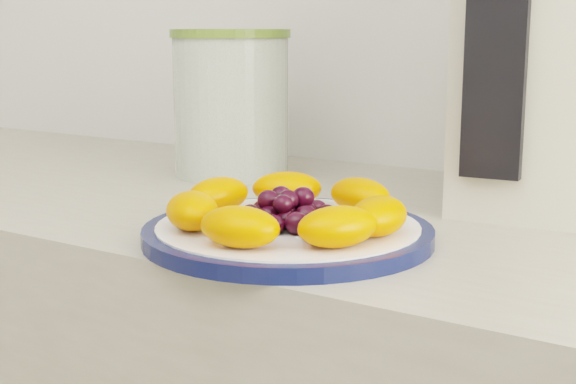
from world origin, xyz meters
The scene contains 7 objects.
plate_rim centered at (0.03, 1.03, 0.91)m, with size 0.29×0.29×0.01m, color #0C143C.
plate_face centered at (0.03, 1.03, 0.91)m, with size 0.26×0.26×0.02m, color white.
canister centered at (-0.25, 1.30, 1.00)m, with size 0.16×0.16×0.20m, color #30561A.
canister_lid centered at (-0.25, 1.30, 1.10)m, with size 0.17×0.17×0.01m, color olive.
appliance_body centered at (0.21, 1.36, 1.08)m, with size 0.21×0.29×0.37m, color beige.
appliance_panel centered at (0.17, 1.20, 1.09)m, with size 0.06×0.02×0.27m, color black.
fruit_plate centered at (0.03, 1.02, 0.93)m, with size 0.25×0.25×0.04m.
Camera 1 is at (0.45, 0.38, 1.10)m, focal length 50.00 mm.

